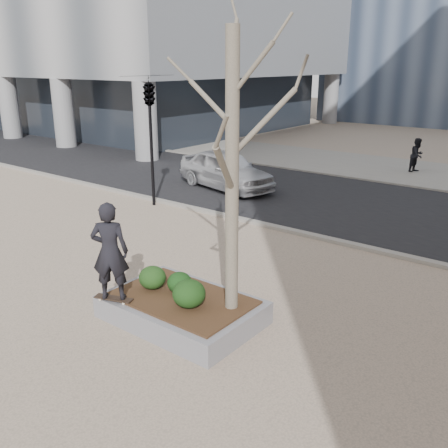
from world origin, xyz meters
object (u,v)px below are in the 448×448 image
Objects in this scene: planter at (182,310)px; skateboard at (114,299)px; police_car at (226,170)px; skateboarder at (110,251)px.

skateboard is (-1.00, -0.88, 0.26)m from planter.
skateboard is at bearing -139.55° from police_car.
planter is 10.87m from police_car.
police_car is (-4.93, 9.97, -0.70)m from skateboarder.
skateboarder is at bearing 0.00° from skateboard.
skateboard is at bearing 180.00° from skateboarder.
skateboard reaches higher than planter.
police_car is at bearing -99.82° from skateboarder.
skateboarder reaches higher than planter.
planter is 3.85× the size of skateboard.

